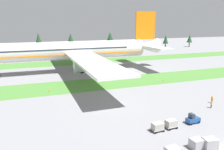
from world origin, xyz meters
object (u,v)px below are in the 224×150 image
Objects in this scene: cargo_dolly_second at (158,126)px; baggage_tug at (193,119)px; ground_crew_loader at (211,104)px; taxiway_marker_0 at (164,80)px; uld_container_0 at (197,144)px; taxiway_marker_2 at (49,91)px; uld_container_2 at (210,143)px; ground_crew_marshaller at (212,99)px; cargo_dolly_lead at (171,123)px; airliner at (73,50)px; taxiway_marker_1 at (91,91)px.

baggage_tug is at bearing 90.00° from cargo_dolly_second.
ground_crew_loader reaches higher than taxiway_marker_0.
uld_container_0 is 3.26× the size of taxiway_marker_2.
uld_container_2 is 4.07× the size of taxiway_marker_0.
ground_crew_marshaller reaches higher than taxiway_marker_2.
cargo_dolly_lead is at bearing 101.71° from uld_container_2.
baggage_tug is at bearing -112.30° from taxiway_marker_0.
ground_crew_loader is (21.36, -48.02, -7.13)m from airliner.
airliner reaches higher than cargo_dolly_lead.
baggage_tug is at bearing -134.81° from ground_crew_marshaller.
ground_crew_marshaller reaches higher than taxiway_marker_1.
uld_container_2 is (8.88, -61.34, -7.25)m from airliner.
uld_container_2 reaches higher than taxiway_marker_0.
ground_crew_marshaller reaches higher than cargo_dolly_lead.
baggage_tug is 1.35× the size of uld_container_0.
uld_container_2 is 35.29m from taxiway_marker_1.
baggage_tug is 9.09m from uld_container_0.
taxiway_marker_0 is at bearing -1.04° from taxiway_marker_2.
cargo_dolly_second is 17.93m from ground_crew_loader.
cargo_dolly_lead is 1.00× the size of cargo_dolly_second.
ground_crew_loader is at bearing -36.90° from taxiway_marker_2.
ground_crew_marshaller is 0.87× the size of uld_container_2.
taxiway_marker_2 is at bearing 118.13° from uld_container_2.
taxiway_marker_1 is at bearing 81.60° from ground_crew_loader.
cargo_dolly_second is 7.40m from uld_container_0.
airliner reaches higher than cargo_dolly_second.
airliner is at bearing 96.69° from uld_container_0.
ground_crew_marshaller and ground_crew_loader have the same top height.
cargo_dolly_second is 3.76× the size of taxiway_marker_2.
baggage_tug is 1.55× the size of ground_crew_marshaller.
cargo_dolly_lead is 1.15× the size of uld_container_0.
uld_container_2 reaches higher than uld_container_0.
uld_container_2 reaches higher than cargo_dolly_second.
ground_crew_marshaller is at bearing -91.03° from taxiway_marker_0.
cargo_dolly_lead reaches higher than uld_container_0.
taxiway_marker_2 is at bearing 116.43° from uld_container_0.
uld_container_0 is at bearing -63.57° from taxiway_marker_2.
ground_crew_loader is at bearing -96.80° from taxiway_marker_0.
uld_container_2 is at bearing -112.36° from taxiway_marker_0.
taxiway_marker_0 is at bearing 141.88° from cargo_dolly_second.
uld_container_2 reaches higher than taxiway_marker_2.
airliner is at bearing -179.73° from cargo_dolly_second.
cargo_dolly_second is (-2.89, -0.22, 0.00)m from cargo_dolly_lead.
uld_container_0 is (-0.15, -7.09, -0.16)m from cargo_dolly_lead.
baggage_tug reaches higher than cargo_dolly_second.
ground_crew_loader is (16.98, 5.76, 0.03)m from cargo_dolly_second.
baggage_tug is 31.44m from taxiway_marker_0.
ground_crew_loader reaches higher than taxiway_marker_2.
cargo_dolly_lead is 34.00m from taxiway_marker_0.
uld_container_0 is at bearing -115.06° from taxiway_marker_0.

